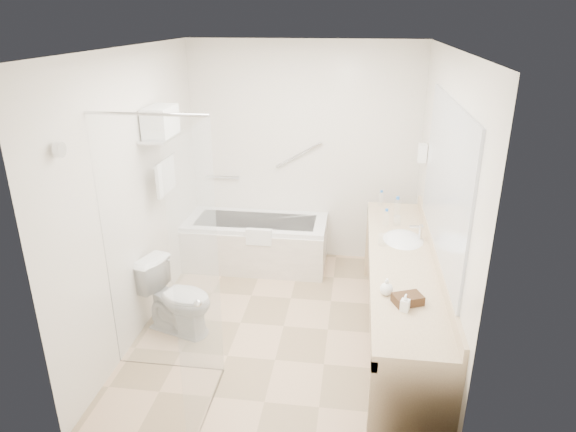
# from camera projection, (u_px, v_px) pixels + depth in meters

# --- Properties ---
(floor) EXTENTS (3.20, 3.20, 0.00)m
(floor) POSITION_uv_depth(u_px,v_px,m) (284.00, 326.00, 4.83)
(floor) COLOR tan
(floor) RESTS_ON ground
(ceiling) EXTENTS (2.60, 3.20, 0.10)m
(ceiling) POSITION_uv_depth(u_px,v_px,m) (283.00, 48.00, 3.91)
(ceiling) COLOR white
(ceiling) RESTS_ON wall_back
(wall_back) EXTENTS (2.60, 0.10, 2.50)m
(wall_back) POSITION_uv_depth(u_px,v_px,m) (303.00, 154.00, 5.85)
(wall_back) COLOR beige
(wall_back) RESTS_ON ground
(wall_front) EXTENTS (2.60, 0.10, 2.50)m
(wall_front) POSITION_uv_depth(u_px,v_px,m) (242.00, 297.00, 2.90)
(wall_front) COLOR beige
(wall_front) RESTS_ON ground
(wall_left) EXTENTS (0.10, 3.20, 2.50)m
(wall_left) POSITION_uv_depth(u_px,v_px,m) (138.00, 195.00, 4.54)
(wall_left) COLOR beige
(wall_left) RESTS_ON ground
(wall_right) EXTENTS (0.10, 3.20, 2.50)m
(wall_right) POSITION_uv_depth(u_px,v_px,m) (440.00, 209.00, 4.21)
(wall_right) COLOR beige
(wall_right) RESTS_ON ground
(bathtub) EXTENTS (1.60, 0.73, 0.59)m
(bathtub) POSITION_uv_depth(u_px,v_px,m) (256.00, 242.00, 5.94)
(bathtub) COLOR silver
(bathtub) RESTS_ON floor
(grab_bar_short) EXTENTS (0.40, 0.03, 0.03)m
(grab_bar_short) POSITION_uv_depth(u_px,v_px,m) (223.00, 177.00, 6.04)
(grab_bar_short) COLOR silver
(grab_bar_short) RESTS_ON wall_back
(grab_bar_long) EXTENTS (0.53, 0.03, 0.33)m
(grab_bar_long) POSITION_uv_depth(u_px,v_px,m) (299.00, 155.00, 5.82)
(grab_bar_long) COLOR silver
(grab_bar_long) RESTS_ON wall_back
(shower_enclosure) EXTENTS (0.96, 0.91, 2.11)m
(shower_enclosure) POSITION_uv_depth(u_px,v_px,m) (178.00, 266.00, 3.67)
(shower_enclosure) COLOR silver
(shower_enclosure) RESTS_ON floor
(towel_shelf) EXTENTS (0.24, 0.55, 0.81)m
(towel_shelf) POSITION_uv_depth(u_px,v_px,m) (161.00, 131.00, 4.66)
(towel_shelf) COLOR silver
(towel_shelf) RESTS_ON wall_left
(vanity_counter) EXTENTS (0.55, 2.70, 0.95)m
(vanity_counter) POSITION_uv_depth(u_px,v_px,m) (401.00, 281.00, 4.33)
(vanity_counter) COLOR tan
(vanity_counter) RESTS_ON floor
(sink) EXTENTS (0.40, 0.52, 0.14)m
(sink) POSITION_uv_depth(u_px,v_px,m) (403.00, 242.00, 4.63)
(sink) COLOR silver
(sink) RESTS_ON vanity_counter
(faucet) EXTENTS (0.03, 0.03, 0.14)m
(faucet) POSITION_uv_depth(u_px,v_px,m) (420.00, 232.00, 4.57)
(faucet) COLOR silver
(faucet) RESTS_ON vanity_counter
(mirror) EXTENTS (0.02, 2.00, 1.20)m
(mirror) POSITION_uv_depth(u_px,v_px,m) (445.00, 179.00, 3.96)
(mirror) COLOR #AAB0B7
(mirror) RESTS_ON wall_right
(hairdryer_unit) EXTENTS (0.08, 0.10, 0.18)m
(hairdryer_unit) POSITION_uv_depth(u_px,v_px,m) (422.00, 153.00, 5.11)
(hairdryer_unit) COLOR white
(hairdryer_unit) RESTS_ON wall_right
(toilet) EXTENTS (0.77, 0.57, 0.67)m
(toilet) POSITION_uv_depth(u_px,v_px,m) (177.00, 298.00, 4.66)
(toilet) COLOR silver
(toilet) RESTS_ON floor
(amenity_basket) EXTENTS (0.24, 0.20, 0.07)m
(amenity_basket) POSITION_uv_depth(u_px,v_px,m) (408.00, 299.00, 3.59)
(amenity_basket) COLOR #402C17
(amenity_basket) RESTS_ON vanity_counter
(soap_bottle_a) EXTENTS (0.10, 0.14, 0.06)m
(soap_bottle_a) POSITION_uv_depth(u_px,v_px,m) (405.00, 307.00, 3.50)
(soap_bottle_a) COLOR white
(soap_bottle_a) RESTS_ON vanity_counter
(soap_bottle_b) EXTENTS (0.12, 0.14, 0.10)m
(soap_bottle_b) POSITION_uv_depth(u_px,v_px,m) (387.00, 288.00, 3.70)
(soap_bottle_b) COLOR white
(soap_bottle_b) RESTS_ON vanity_counter
(water_bottle_left) EXTENTS (0.06, 0.06, 0.21)m
(water_bottle_left) POSITION_uv_depth(u_px,v_px,m) (397.00, 207.00, 5.11)
(water_bottle_left) COLOR silver
(water_bottle_left) RESTS_ON vanity_counter
(water_bottle_mid) EXTENTS (0.05, 0.05, 0.18)m
(water_bottle_mid) POSITION_uv_depth(u_px,v_px,m) (386.00, 218.00, 4.87)
(water_bottle_mid) COLOR silver
(water_bottle_mid) RESTS_ON vanity_counter
(water_bottle_right) EXTENTS (0.05, 0.05, 0.17)m
(water_bottle_right) POSITION_uv_depth(u_px,v_px,m) (381.00, 199.00, 5.39)
(water_bottle_right) COLOR silver
(water_bottle_right) RESTS_ON vanity_counter
(drinking_glass_near) EXTENTS (0.08, 0.08, 0.09)m
(drinking_glass_near) POSITION_uv_depth(u_px,v_px,m) (397.00, 221.00, 4.92)
(drinking_glass_near) COLOR silver
(drinking_glass_near) RESTS_ON vanity_counter
(drinking_glass_far) EXTENTS (0.09, 0.09, 0.10)m
(drinking_glass_far) POSITION_uv_depth(u_px,v_px,m) (383.00, 240.00, 4.49)
(drinking_glass_far) COLOR silver
(drinking_glass_far) RESTS_ON vanity_counter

